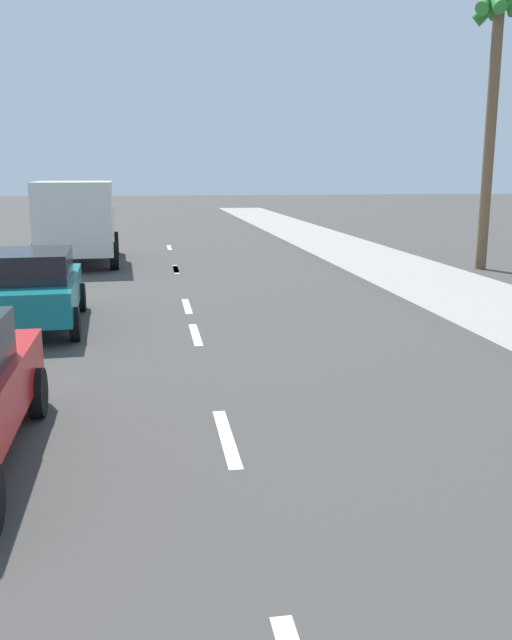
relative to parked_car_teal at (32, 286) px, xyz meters
name	(u,v)px	position (x,y,z in m)	size (l,w,h in m)	color
ground_plane	(187,305)	(3.19, 1.88, -0.84)	(160.00, 160.00, 0.00)	#423F3D
sidewalk_strip	(428,281)	(10.14, 3.88, -0.77)	(3.60, 80.00, 0.14)	#9E998E
lane_stripe_3	(227,437)	(3.19, -6.42, -0.83)	(0.16, 1.80, 0.01)	white
lane_stripe_4	(196,334)	(3.19, -1.19, -0.83)	(0.16, 1.80, 0.01)	white
lane_stripe_5	(187,306)	(3.19, 1.69, -0.83)	(0.16, 1.80, 0.01)	white
lane_stripe_6	(176,270)	(3.19, 7.85, -0.83)	(0.16, 1.80, 0.01)	white
lane_stripe_7	(176,269)	(3.19, 8.03, -0.83)	(0.16, 1.80, 0.01)	white
lane_stripe_8	(169,247)	(3.19, 14.54, -0.83)	(0.16, 1.80, 0.01)	white
parked_car_teal	(32,286)	(0.00, 0.00, 0.00)	(2.09, 4.22, 1.57)	#14727A
delivery_truck	(77,220)	(-0.05, 9.99, 0.67)	(2.87, 6.33, 2.80)	beige
palm_tree_far	(497,47)	(13.07, 6.48, 6.02)	(1.93, 1.73, 9.05)	brown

